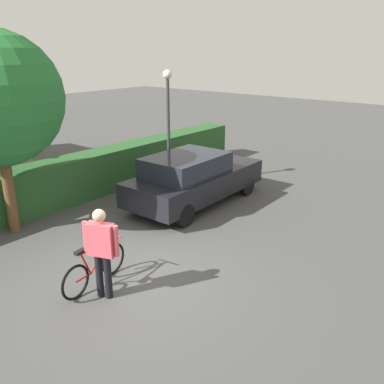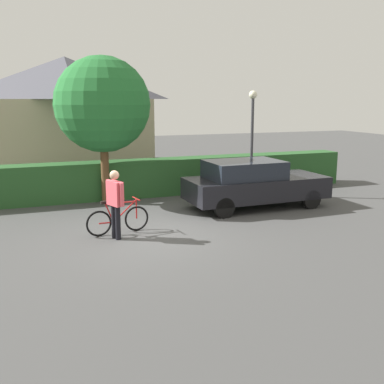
{
  "view_description": "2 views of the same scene",
  "coord_description": "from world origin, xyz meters",
  "px_view_note": "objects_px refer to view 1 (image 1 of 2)",
  "views": [
    {
      "loc": [
        -4.77,
        -5.35,
        4.27
      ],
      "look_at": [
        2.46,
        0.54,
        1.01
      ],
      "focal_mm": 38.79,
      "sensor_mm": 36.0,
      "label": 1
    },
    {
      "loc": [
        -2.72,
        -10.61,
        3.36
      ],
      "look_at": [
        1.44,
        0.51,
        0.9
      ],
      "focal_mm": 42.15,
      "sensor_mm": 36.0,
      "label": 2
    }
  ],
  "objects_px": {
    "parked_car_near": "(193,178)",
    "person_rider": "(101,247)",
    "street_lamp": "(168,111)",
    "bicycle": "(95,268)"
  },
  "relations": [
    {
      "from": "parked_car_near",
      "to": "person_rider",
      "type": "height_order",
      "value": "person_rider"
    },
    {
      "from": "parked_car_near",
      "to": "bicycle",
      "type": "relative_size",
      "value": 2.7
    },
    {
      "from": "bicycle",
      "to": "street_lamp",
      "type": "distance_m",
      "value": 6.41
    },
    {
      "from": "bicycle",
      "to": "person_rider",
      "type": "relative_size",
      "value": 0.97
    },
    {
      "from": "street_lamp",
      "to": "bicycle",
      "type": "bearing_deg",
      "value": -151.1
    },
    {
      "from": "parked_car_near",
      "to": "bicycle",
      "type": "distance_m",
      "value": 4.73
    },
    {
      "from": "parked_car_near",
      "to": "street_lamp",
      "type": "bearing_deg",
      "value": 64.35
    },
    {
      "from": "parked_car_near",
      "to": "street_lamp",
      "type": "distance_m",
      "value": 2.44
    },
    {
      "from": "parked_car_near",
      "to": "street_lamp",
      "type": "relative_size",
      "value": 1.22
    },
    {
      "from": "parked_car_near",
      "to": "person_rider",
      "type": "xyz_separation_m",
      "value": [
        -4.67,
        -1.72,
        0.22
      ]
    }
  ]
}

